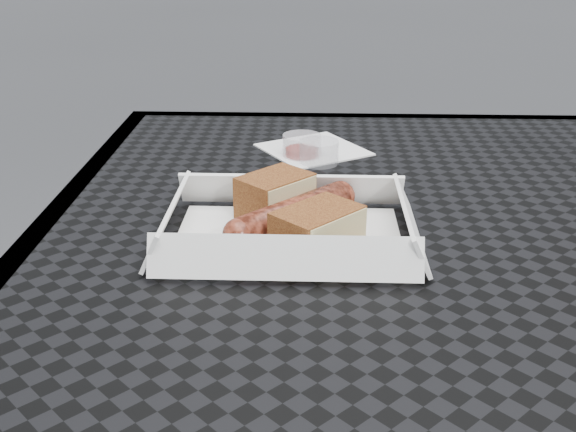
% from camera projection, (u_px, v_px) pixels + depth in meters
% --- Properties ---
extents(patio_table, '(0.80, 0.80, 0.74)m').
position_uv_depth(patio_table, '(409.00, 273.00, 0.81)').
color(patio_table, black).
rests_on(patio_table, ground).
extents(food_tray, '(0.22, 0.15, 0.00)m').
position_uv_depth(food_tray, '(288.00, 238.00, 0.71)').
color(food_tray, white).
rests_on(food_tray, patio_table).
extents(bratwurst, '(0.13, 0.13, 0.03)m').
position_uv_depth(bratwurst, '(293.00, 214.00, 0.72)').
color(bratwurst, maroon).
rests_on(bratwurst, food_tray).
extents(bread_near, '(0.09, 0.09, 0.04)m').
position_uv_depth(bread_near, '(275.00, 196.00, 0.75)').
color(bread_near, brown).
rests_on(bread_near, food_tray).
extents(bread_far, '(0.09, 0.09, 0.04)m').
position_uv_depth(bread_far, '(317.00, 229.00, 0.67)').
color(bread_far, brown).
rests_on(bread_far, food_tray).
extents(veg_garnish, '(0.03, 0.03, 0.00)m').
position_uv_depth(veg_garnish, '(363.00, 261.00, 0.65)').
color(veg_garnish, '#D44A09').
rests_on(veg_garnish, food_tray).
extents(napkin, '(0.17, 0.17, 0.00)m').
position_uv_depth(napkin, '(313.00, 150.00, 0.97)').
color(napkin, white).
rests_on(napkin, patio_table).
extents(condiment_cup_sauce, '(0.05, 0.05, 0.03)m').
position_uv_depth(condiment_cup_sauce, '(302.00, 146.00, 0.94)').
color(condiment_cup_sauce, maroon).
rests_on(condiment_cup_sauce, patio_table).
extents(condiment_cup_empty, '(0.05, 0.05, 0.03)m').
position_uv_depth(condiment_cup_empty, '(319.00, 152.00, 0.92)').
color(condiment_cup_empty, silver).
rests_on(condiment_cup_empty, patio_table).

